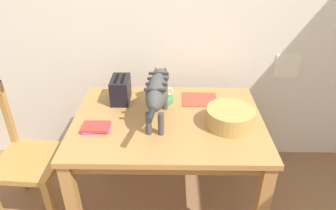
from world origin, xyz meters
TOP-DOWN VIEW (x-y plane):
  - wall_rear at (-0.00, 2.19)m, footprint 4.21×0.11m
  - dining_table at (-0.06, 1.53)m, footprint 1.20×0.88m
  - cat at (-0.12, 1.54)m, footprint 0.15×0.69m
  - saucer_bowl at (-0.11, 1.76)m, footprint 0.17×0.17m
  - coffee_mug at (-0.10, 1.76)m, footprint 0.13×0.09m
  - magazine at (0.16, 1.78)m, footprint 0.25×0.21m
  - book_stack at (-0.48, 1.40)m, footprint 0.17×0.13m
  - wicker_basket at (0.32, 1.46)m, footprint 0.29×0.29m
  - toaster at (-0.38, 1.76)m, footprint 0.12×0.20m
  - wooden_chair_near at (-1.04, 1.48)m, footprint 0.45×0.45m

SIDE VIEW (x-z plane):
  - wooden_chair_near at x=-1.04m, z-range -0.01..0.92m
  - dining_table at x=-0.06m, z-range 0.28..1.03m
  - magazine at x=0.16m, z-range 0.75..0.76m
  - book_stack at x=-0.48m, z-range 0.75..0.78m
  - saucer_bowl at x=-0.11m, z-range 0.75..0.78m
  - wicker_basket at x=0.32m, z-range 0.75..0.86m
  - coffee_mug at x=-0.10m, z-range 0.78..0.86m
  - toaster at x=-0.38m, z-range 0.75..0.92m
  - cat at x=-0.12m, z-range 0.80..1.09m
  - wall_rear at x=0.00m, z-range 0.00..2.50m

